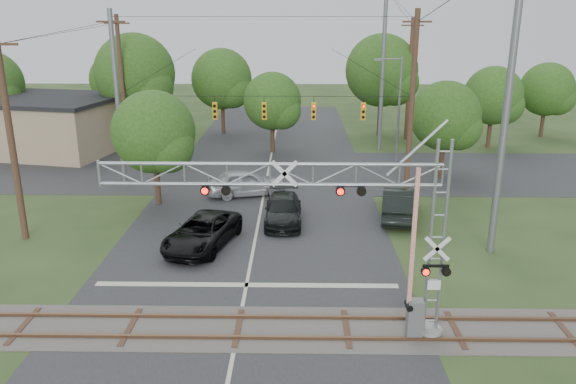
{
  "coord_description": "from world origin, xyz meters",
  "views": [
    {
      "loc": [
        2.15,
        -16.2,
        11.05
      ],
      "look_at": [
        1.75,
        7.5,
        3.59
      ],
      "focal_mm": 35.0,
      "sensor_mm": 36.0,
      "label": 1
    }
  ],
  "objects_px": {
    "crossing_gantry": "(336,217)",
    "traffic_signal_span": "(279,103)",
    "pickup_black": "(202,232)",
    "sedan_silver": "(246,182)",
    "car_dark": "(283,210)",
    "commercial_building": "(9,122)",
    "streetlight": "(397,104)"
  },
  "relations": [
    {
      "from": "crossing_gantry",
      "to": "sedan_silver",
      "type": "relative_size",
      "value": 2.38
    },
    {
      "from": "traffic_signal_span",
      "to": "sedan_silver",
      "type": "bearing_deg",
      "value": -138.58
    },
    {
      "from": "sedan_silver",
      "to": "streetlight",
      "type": "xyz_separation_m",
      "value": [
        10.92,
        8.84,
        3.69
      ]
    },
    {
      "from": "traffic_signal_span",
      "to": "commercial_building",
      "type": "xyz_separation_m",
      "value": [
        -23.69,
        11.28,
        -3.37
      ]
    },
    {
      "from": "pickup_black",
      "to": "sedan_silver",
      "type": "relative_size",
      "value": 1.09
    },
    {
      "from": "pickup_black",
      "to": "sedan_silver",
      "type": "height_order",
      "value": "sedan_silver"
    },
    {
      "from": "crossing_gantry",
      "to": "traffic_signal_span",
      "type": "bearing_deg",
      "value": 97.92
    },
    {
      "from": "pickup_black",
      "to": "commercial_building",
      "type": "distance_m",
      "value": 29.58
    },
    {
      "from": "crossing_gantry",
      "to": "sedan_silver",
      "type": "bearing_deg",
      "value": 105.51
    },
    {
      "from": "traffic_signal_span",
      "to": "car_dark",
      "type": "distance_m",
      "value": 8.36
    },
    {
      "from": "pickup_black",
      "to": "car_dark",
      "type": "bearing_deg",
      "value": 56.77
    },
    {
      "from": "pickup_black",
      "to": "streetlight",
      "type": "bearing_deg",
      "value": 69.24
    },
    {
      "from": "traffic_signal_span",
      "to": "pickup_black",
      "type": "relative_size",
      "value": 3.53
    },
    {
      "from": "crossing_gantry",
      "to": "streetlight",
      "type": "distance_m",
      "value": 26.18
    },
    {
      "from": "traffic_signal_span",
      "to": "sedan_silver",
      "type": "xyz_separation_m",
      "value": [
        -2.04,
        -1.8,
        -4.8
      ]
    },
    {
      "from": "streetlight",
      "to": "pickup_black",
      "type": "bearing_deg",
      "value": -125.54
    },
    {
      "from": "streetlight",
      "to": "traffic_signal_span",
      "type": "bearing_deg",
      "value": -141.58
    },
    {
      "from": "traffic_signal_span",
      "to": "pickup_black",
      "type": "height_order",
      "value": "traffic_signal_span"
    },
    {
      "from": "streetlight",
      "to": "commercial_building",
      "type": "bearing_deg",
      "value": 172.59
    },
    {
      "from": "commercial_building",
      "to": "crossing_gantry",
      "type": "bearing_deg",
      "value": -36.98
    },
    {
      "from": "traffic_signal_span",
      "to": "car_dark",
      "type": "height_order",
      "value": "traffic_signal_span"
    },
    {
      "from": "crossing_gantry",
      "to": "pickup_black",
      "type": "xyz_separation_m",
      "value": [
        -6.04,
        8.08,
        -3.78
      ]
    },
    {
      "from": "crossing_gantry",
      "to": "commercial_building",
      "type": "height_order",
      "value": "crossing_gantry"
    },
    {
      "from": "sedan_silver",
      "to": "commercial_building",
      "type": "bearing_deg",
      "value": 44.18
    },
    {
      "from": "traffic_signal_span",
      "to": "sedan_silver",
      "type": "height_order",
      "value": "traffic_signal_span"
    },
    {
      "from": "car_dark",
      "to": "streetlight",
      "type": "bearing_deg",
      "value": 58.15
    },
    {
      "from": "crossing_gantry",
      "to": "pickup_black",
      "type": "relative_size",
      "value": 2.18
    },
    {
      "from": "streetlight",
      "to": "sedan_silver",
      "type": "bearing_deg",
      "value": -141.0
    },
    {
      "from": "car_dark",
      "to": "streetlight",
      "type": "xyz_separation_m",
      "value": [
        8.42,
        13.77,
        3.83
      ]
    },
    {
      "from": "sedan_silver",
      "to": "commercial_building",
      "type": "xyz_separation_m",
      "value": [
        -21.65,
        13.08,
        1.44
      ]
    },
    {
      "from": "pickup_black",
      "to": "car_dark",
      "type": "distance_m",
      "value": 5.31
    },
    {
      "from": "sedan_silver",
      "to": "car_dark",
      "type": "bearing_deg",
      "value": -167.81
    }
  ]
}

